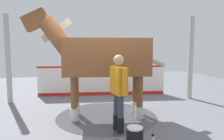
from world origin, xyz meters
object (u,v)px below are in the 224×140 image
at_px(horse, 101,58).
at_px(handler, 119,88).
at_px(bottle_shampoo, 153,140).
at_px(wash_bucket, 135,137).

relative_size(horse, handler, 2.15).
relative_size(handler, bottle_shampoo, 7.89).
distance_m(handler, wash_bucket, 1.06).
height_order(horse, wash_bucket, horse).
bearing_deg(handler, bottle_shampoo, -68.98).
xyz_separation_m(horse, bottle_shampoo, (-0.50, 1.81, -1.41)).
bearing_deg(bottle_shampoo, wash_bucket, -9.17).
xyz_separation_m(horse, wash_bucket, (-0.17, 1.75, -1.33)).
height_order(horse, handler, horse).
xyz_separation_m(handler, wash_bucket, (-0.05, 0.75, -0.74)).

